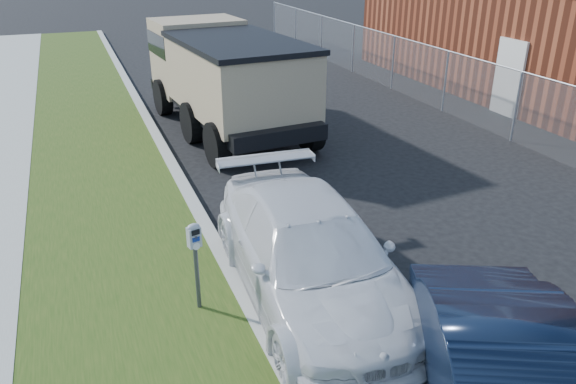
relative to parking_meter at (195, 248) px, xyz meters
name	(u,v)px	position (x,y,z in m)	size (l,w,h in m)	color
ground	(389,258)	(3.25, 0.37, -1.07)	(120.00, 120.00, 0.00)	black
streetside	(26,259)	(-2.31, 2.37, -1.00)	(6.12, 50.00, 0.15)	gray
chainlink_fence	(447,69)	(9.25, 7.37, 0.20)	(0.06, 30.06, 30.00)	slate
parking_meter	(195,248)	(0.00, 0.00, 0.00)	(0.20, 0.15, 1.30)	#3F4247
white_wagon	(311,255)	(1.59, -0.19, -0.34)	(2.02, 4.97, 1.44)	silver
dump_truck	(223,73)	(2.64, 8.23, 0.44)	(3.25, 7.03, 2.67)	black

